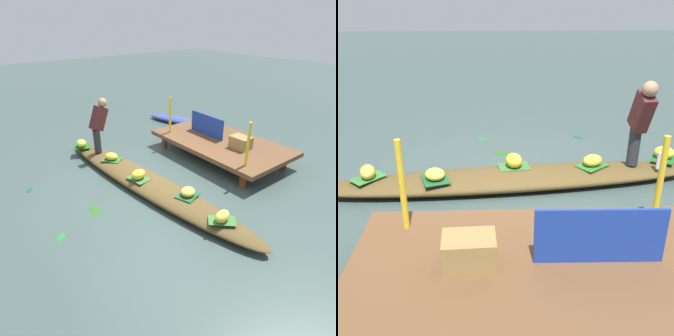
# 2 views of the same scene
# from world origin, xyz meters

# --- Properties ---
(canal_water) EXTENTS (40.00, 40.00, 0.00)m
(canal_water) POSITION_xyz_m (0.00, 0.00, 0.00)
(canal_water) COLOR #394A46
(canal_water) RESTS_ON ground
(dock_platform) EXTENTS (3.20, 1.80, 0.41)m
(dock_platform) POSITION_xyz_m (-0.10, 2.26, 0.35)
(dock_platform) COLOR brown
(dock_platform) RESTS_ON ground
(vendor_boat) EXTENTS (5.49, 1.29, 0.22)m
(vendor_boat) POSITION_xyz_m (0.00, 0.00, 0.11)
(vendor_boat) COLOR brown
(vendor_boat) RESTS_ON ground
(moored_boat) EXTENTS (1.97, 1.09, 0.19)m
(moored_boat) POSITION_xyz_m (-2.74, 3.04, 0.09)
(moored_boat) COLOR #354493
(moored_boat) RESTS_ON ground
(leaf_mat_0) EXTENTS (0.47, 0.48, 0.01)m
(leaf_mat_0) POSITION_xyz_m (1.88, 0.15, 0.23)
(leaf_mat_0) COLOR #347230
(leaf_mat_0) RESTS_ON vendor_boat
(banana_bunch_0) EXTENTS (0.26, 0.34, 0.17)m
(banana_bunch_0) POSITION_xyz_m (1.88, 0.15, 0.31)
(banana_bunch_0) COLOR gold
(banana_bunch_0) RESTS_ON vendor_boat
(leaf_mat_1) EXTENTS (0.50, 0.47, 0.01)m
(leaf_mat_1) POSITION_xyz_m (-1.13, -0.13, 0.23)
(leaf_mat_1) COLOR #2A6B29
(leaf_mat_1) RESTS_ON vendor_boat
(banana_bunch_1) EXTENTS (0.36, 0.34, 0.16)m
(banana_bunch_1) POSITION_xyz_m (-1.13, -0.13, 0.30)
(banana_bunch_1) COLOR yellow
(banana_bunch_1) RESTS_ON vendor_boat
(leaf_mat_2) EXTENTS (0.46, 0.35, 0.01)m
(leaf_mat_2) POSITION_xyz_m (-0.04, -0.14, 0.23)
(leaf_mat_2) COLOR #346730
(leaf_mat_2) RESTS_ON vendor_boat
(banana_bunch_2) EXTENTS (0.27, 0.33, 0.19)m
(banana_bunch_2) POSITION_xyz_m (-0.04, -0.14, 0.32)
(banana_bunch_2) COLOR yellow
(banana_bunch_2) RESTS_ON vendor_boat
(leaf_mat_3) EXTENTS (0.43, 0.48, 0.01)m
(leaf_mat_3) POSITION_xyz_m (1.00, 0.22, 0.23)
(leaf_mat_3) COLOR #1C4F2A
(leaf_mat_3) RESTS_ON vendor_boat
(banana_bunch_3) EXTENTS (0.35, 0.37, 0.14)m
(banana_bunch_3) POSITION_xyz_m (1.00, 0.22, 0.30)
(banana_bunch_3) COLOR yellow
(banana_bunch_3) RESTS_ON vendor_boat
(leaf_mat_4) EXTENTS (0.45, 0.49, 0.01)m
(leaf_mat_4) POSITION_xyz_m (-2.22, -0.35, 0.23)
(leaf_mat_4) COLOR #1B5F1F
(leaf_mat_4) RESTS_ON vendor_boat
(banana_bunch_4) EXTENTS (0.35, 0.32, 0.18)m
(banana_bunch_4) POSITION_xyz_m (-2.22, -0.35, 0.32)
(banana_bunch_4) COLOR yellow
(banana_bunch_4) RESTS_ON vendor_boat
(vendor_person) EXTENTS (0.23, 0.47, 1.22)m
(vendor_person) POSITION_xyz_m (-1.70, -0.08, 0.92)
(vendor_person) COLOR #28282D
(vendor_person) RESTS_ON vendor_boat
(water_bottle) EXTENTS (0.07, 0.07, 0.23)m
(water_bottle) POSITION_xyz_m (-2.01, -0.01, 0.34)
(water_bottle) COLOR silver
(water_bottle) RESTS_ON vendor_boat
(market_banner) EXTENTS (1.08, 0.05, 0.50)m
(market_banner) POSITION_xyz_m (-0.60, 2.26, 0.66)
(market_banner) COLOR #1A3797
(market_banner) RESTS_ON dock_platform
(railing_post_west) EXTENTS (0.06, 0.06, 0.89)m
(railing_post_west) POSITION_xyz_m (-1.30, 1.66, 0.85)
(railing_post_west) COLOR yellow
(railing_post_west) RESTS_ON dock_platform
(railing_post_east) EXTENTS (0.06, 0.06, 0.89)m
(railing_post_east) POSITION_xyz_m (1.10, 1.66, 0.85)
(railing_post_east) COLOR yellow
(railing_post_east) RESTS_ON dock_platform
(produce_crate) EXTENTS (0.46, 0.34, 0.27)m
(produce_crate) POSITION_xyz_m (0.47, 2.26, 0.54)
(produce_crate) COLOR olive
(produce_crate) RESTS_ON dock_platform
(drifting_plant_0) EXTENTS (0.23, 0.21, 0.01)m
(drifting_plant_0) POSITION_xyz_m (-1.30, -1.88, 0.00)
(drifting_plant_0) COLOR #134C34
(drifting_plant_0) RESTS_ON ground
(drifting_plant_1) EXTENTS (0.31, 0.21, 0.01)m
(drifting_plant_1) POSITION_xyz_m (0.10, -1.15, 0.00)
(drifting_plant_1) COLOR #215C19
(drifting_plant_1) RESTS_ON ground
(drifting_plant_2) EXTENTS (0.22, 0.21, 0.01)m
(drifting_plant_2) POSITION_xyz_m (0.43, -1.89, 0.00)
(drifting_plant_2) COLOR #206D2E
(drifting_plant_2) RESTS_ON ground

